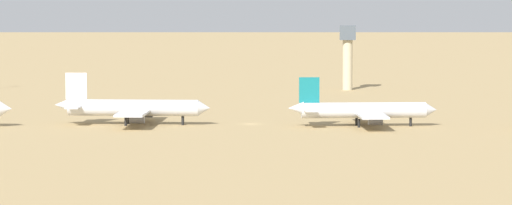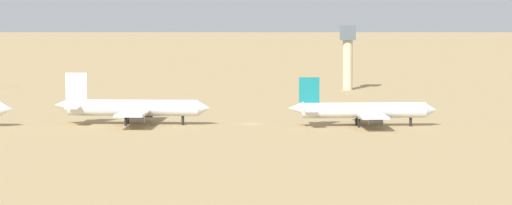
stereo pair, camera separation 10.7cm
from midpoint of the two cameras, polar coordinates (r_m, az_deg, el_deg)
name	(u,v)px [view 1 (the left image)]	position (r m, az deg, el deg)	size (l,w,h in m)	color
ground	(251,124)	(349.20, -0.19, -0.87)	(4000.00, 4000.00, 0.00)	tan
parked_jet_white_2	(132,108)	(348.28, -5.02, -0.22)	(38.39, 32.09, 12.72)	silver
parked_jet_teal_3	(362,110)	(343.77, 4.28, -0.32)	(36.34, 30.76, 12.00)	silver
control_tower	(348,51)	(460.87, 3.69, 2.07)	(5.20, 5.20, 20.89)	#C6B793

